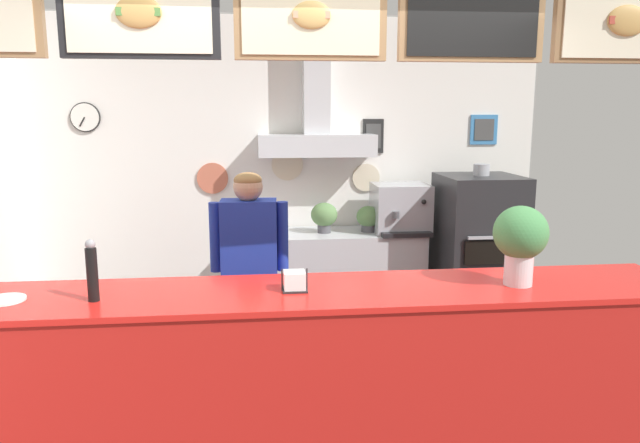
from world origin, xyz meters
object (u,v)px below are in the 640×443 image
(pepper_grinder, at_px, (92,271))
(napkin_holder, at_px, (295,282))
(shop_worker, at_px, (250,274))
(espresso_machine, at_px, (401,208))
(condiment_plate, at_px, (4,300))
(potted_thyme, at_px, (368,218))
(basil_vase, at_px, (520,240))
(pizza_oven, at_px, (477,255))
(potted_oregano, at_px, (324,216))

(pepper_grinder, relative_size, napkin_holder, 2.25)
(shop_worker, height_order, espresso_machine, shop_worker)
(espresso_machine, bearing_deg, condiment_plate, -136.57)
(condiment_plate, bearing_deg, espresso_machine, 43.43)
(espresso_machine, relative_size, potted_thyme, 2.19)
(shop_worker, xyz_separation_m, basil_vase, (1.40, -1.20, 0.47))
(pepper_grinder, bearing_deg, shop_worker, 59.71)
(pepper_grinder, bearing_deg, basil_vase, 1.01)
(shop_worker, distance_m, espresso_machine, 1.83)
(pizza_oven, height_order, basil_vase, pizza_oven)
(napkin_holder, bearing_deg, shop_worker, 101.48)
(potted_oregano, relative_size, condiment_plate, 1.44)
(pizza_oven, relative_size, shop_worker, 0.97)
(espresso_machine, distance_m, napkin_holder, 2.62)
(potted_oregano, xyz_separation_m, pepper_grinder, (-1.39, -2.44, 0.19))
(shop_worker, bearing_deg, condiment_plate, 48.33)
(espresso_machine, bearing_deg, pizza_oven, -23.02)
(espresso_machine, height_order, napkin_holder, espresso_machine)
(espresso_machine, distance_m, pepper_grinder, 3.21)
(espresso_machine, height_order, condiment_plate, espresso_machine)
(espresso_machine, xyz_separation_m, basil_vase, (0.03, -2.39, 0.22))
(pizza_oven, relative_size, condiment_plate, 7.97)
(basil_vase, bearing_deg, napkin_holder, 178.59)
(basil_vase, distance_m, napkin_holder, 1.18)
(espresso_machine, bearing_deg, shop_worker, -139.04)
(potted_oregano, bearing_deg, condiment_plate, -127.11)
(pizza_oven, relative_size, pepper_grinder, 5.12)
(espresso_machine, xyz_separation_m, napkin_holder, (-1.13, -2.36, 0.03))
(potted_oregano, distance_m, pepper_grinder, 2.82)
(pepper_grinder, relative_size, condiment_plate, 1.56)
(basil_vase, relative_size, napkin_holder, 3.12)
(shop_worker, xyz_separation_m, potted_thyme, (1.07, 1.20, 0.17))
(shop_worker, bearing_deg, napkin_holder, 103.66)
(potted_thyme, height_order, condiment_plate, potted_thyme)
(potted_thyme, relative_size, condiment_plate, 1.25)
(potted_thyme, relative_size, napkin_holder, 1.80)
(potted_thyme, xyz_separation_m, basil_vase, (0.33, -2.40, 0.31))
(pizza_oven, xyz_separation_m, pepper_grinder, (-2.74, -2.16, 0.52))
(espresso_machine, bearing_deg, potted_thyme, 178.47)
(basil_vase, bearing_deg, condiment_plate, 179.85)
(condiment_plate, bearing_deg, potted_oregano, 52.89)
(shop_worker, distance_m, napkin_holder, 1.23)
(potted_oregano, height_order, basil_vase, basil_vase)
(potted_oregano, height_order, pepper_grinder, pepper_grinder)
(shop_worker, relative_size, condiment_plate, 8.20)
(napkin_holder, bearing_deg, potted_thyme, 70.62)
(pizza_oven, distance_m, pepper_grinder, 3.53)
(potted_oregano, distance_m, potted_thyme, 0.41)
(espresso_machine, relative_size, basil_vase, 1.26)
(espresso_machine, distance_m, potted_thyme, 0.31)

